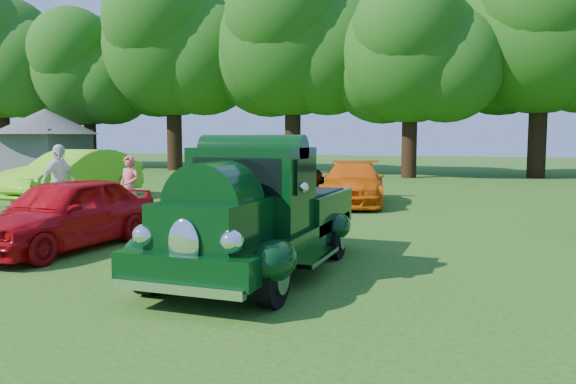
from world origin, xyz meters
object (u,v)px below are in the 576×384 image
(hero_pickup, at_px, (259,218))
(spectator_pink, at_px, (129,187))
(spectator_white, at_px, (59,182))
(back_car_lime, at_px, (75,175))
(spectator_grey, at_px, (223,188))
(back_car_orange, at_px, (353,183))
(back_car_black, at_px, (271,183))
(red_convertible, at_px, (65,213))
(gazebo, at_px, (46,133))

(hero_pickup, distance_m, spectator_pink, 6.82)
(spectator_white, bearing_deg, spectator_pink, -62.31)
(back_car_lime, relative_size, spectator_grey, 2.75)
(back_car_orange, bearing_deg, back_car_black, -165.21)
(back_car_lime, bearing_deg, red_convertible, -48.38)
(back_car_lime, height_order, back_car_orange, back_car_lime)
(back_car_orange, distance_m, spectator_pink, 6.81)
(spectator_grey, relative_size, spectator_white, 0.97)
(back_car_black, height_order, spectator_white, spectator_white)
(spectator_pink, relative_size, gazebo, 0.25)
(red_convertible, height_order, spectator_pink, spectator_pink)
(back_car_lime, relative_size, back_car_orange, 1.11)
(spectator_pink, relative_size, spectator_white, 0.84)
(spectator_white, bearing_deg, back_car_lime, 37.27)
(back_car_black, distance_m, spectator_grey, 4.64)
(spectator_pink, bearing_deg, gazebo, 141.71)
(hero_pickup, relative_size, back_car_black, 0.98)
(red_convertible, xyz_separation_m, spectator_pink, (-1.28, 3.79, 0.13))
(back_car_black, height_order, gazebo, gazebo)
(back_car_orange, bearing_deg, gazebo, 142.59)
(spectator_pink, height_order, spectator_grey, spectator_grey)
(back_car_orange, relative_size, spectator_white, 2.41)
(hero_pickup, distance_m, back_car_lime, 12.00)
(hero_pickup, xyz_separation_m, spectator_grey, (-2.32, 3.49, 0.09))
(spectator_grey, bearing_deg, spectator_white, -169.10)
(back_car_black, relative_size, gazebo, 0.78)
(back_car_lime, distance_m, back_car_orange, 9.14)
(red_convertible, relative_size, spectator_grey, 2.14)
(red_convertible, height_order, spectator_grey, spectator_grey)
(red_convertible, xyz_separation_m, back_car_black, (1.07, 7.63, 0.02))
(red_convertible, xyz_separation_m, spectator_white, (-2.83, 3.02, 0.28))
(back_car_orange, relative_size, spectator_pink, 2.86)
(hero_pickup, height_order, back_car_orange, hero_pickup)
(hero_pickup, bearing_deg, red_convertible, 173.80)
(spectator_grey, bearing_deg, back_car_black, 108.94)
(back_car_lime, bearing_deg, back_car_orange, 14.88)
(red_convertible, distance_m, spectator_pink, 4.00)
(back_car_lime, bearing_deg, spectator_grey, -24.70)
(hero_pickup, relative_size, spectator_white, 2.58)
(red_convertible, bearing_deg, spectator_white, 135.06)
(red_convertible, distance_m, back_car_black, 7.71)
(back_car_black, distance_m, back_car_orange, 2.57)
(back_car_lime, distance_m, spectator_grey, 8.17)
(back_car_black, relative_size, spectator_grey, 2.70)
(back_car_black, bearing_deg, spectator_white, -131.50)
(red_convertible, xyz_separation_m, back_car_orange, (3.39, 8.75, -0.01))
(back_car_black, height_order, spectator_grey, spectator_grey)
(back_car_orange, xyz_separation_m, spectator_pink, (-4.67, -4.96, 0.14))
(back_car_lime, height_order, spectator_pink, back_car_lime)
(hero_pickup, height_order, spectator_white, hero_pickup)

